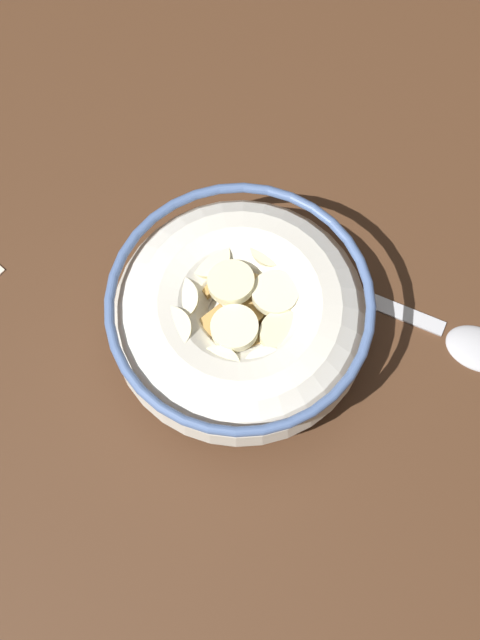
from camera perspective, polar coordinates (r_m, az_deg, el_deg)
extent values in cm
cube|color=#472B19|center=(56.22, 0.00, -1.43)|extent=(138.34, 138.34, 2.00)
cylinder|color=silver|center=(54.99, 0.00, -0.99)|extent=(8.56, 8.56, 0.60)
torus|color=silver|center=(52.43, 0.00, 0.01)|extent=(15.56, 15.56, 6.05)
torus|color=#4C6699|center=(49.89, 0.00, 1.11)|extent=(15.69, 15.69, 0.60)
cylinder|color=white|center=(51.83, 0.00, 0.26)|extent=(11.93, 11.93, 0.40)
cube|color=#AD7F42|center=(50.88, -4.54, -0.54)|extent=(2.68, 2.73, 1.17)
cube|color=tan|center=(52.60, -0.12, 4.57)|extent=(2.70, 2.68, 1.00)
cube|color=#B78947|center=(51.26, 0.90, 0.85)|extent=(2.71, 2.74, 1.06)
cube|color=#B78947|center=(50.78, -1.48, -0.54)|extent=(2.55, 2.59, 1.04)
cube|color=#B78947|center=(51.93, -2.16, 2.82)|extent=(2.69, 2.66, 1.02)
cube|color=tan|center=(49.87, -0.62, -4.24)|extent=(2.21, 2.21, 0.91)
cube|color=#B78947|center=(51.56, 2.60, 1.89)|extent=(2.18, 2.19, 0.92)
cube|color=#B78947|center=(50.53, 2.39, -1.21)|extent=(2.72, 2.71, 0.94)
cube|color=#AD7F42|center=(52.57, 4.33, 3.50)|extent=(2.22, 2.12, 1.17)
cube|color=tan|center=(51.93, 0.25, 2.77)|extent=(2.41, 2.44, 1.00)
cube|color=#B78947|center=(52.94, -2.15, 4.97)|extent=(2.10, 2.04, 1.04)
cube|color=tan|center=(51.19, 4.56, 0.27)|extent=(2.60, 2.56, 1.02)
cube|color=#B78947|center=(50.34, -2.91, -2.08)|extent=(2.13, 2.07, 1.04)
cube|color=#AD7F42|center=(50.22, 0.15, -2.21)|extent=(2.59, 2.57, 0.95)
cube|color=tan|center=(52.77, 2.12, 4.61)|extent=(2.78, 2.77, 0.95)
cylinder|color=#F9EFC6|center=(50.55, -4.32, 1.39)|extent=(3.76, 3.78, 1.03)
cylinder|color=#F4EABC|center=(50.68, 2.17, 2.13)|extent=(3.87, 3.89, 0.80)
cylinder|color=beige|center=(49.78, 2.86, -0.93)|extent=(2.82, 2.81, 0.92)
cylinder|color=beige|center=(51.47, -2.17, 4.18)|extent=(3.78, 3.76, 0.85)
cylinder|color=beige|center=(50.55, -0.31, 2.58)|extent=(3.55, 3.58, 1.16)
cylinder|color=beige|center=(51.76, 2.11, 4.86)|extent=(3.91, 3.92, 0.96)
cylinder|color=#F4EABC|center=(49.53, -0.36, -0.52)|extent=(3.78, 3.81, 1.01)
cylinder|color=#F4EABC|center=(49.55, -4.57, -1.14)|extent=(2.82, 2.78, 0.86)
cylinder|color=beige|center=(49.04, -1.50, -3.33)|extent=(3.24, 3.19, 0.97)
cylinder|color=#F9EFC6|center=(48.97, 1.76, -3.41)|extent=(3.13, 3.13, 0.96)
ellipsoid|color=#B7B7BC|center=(56.68, 15.48, -1.72)|extent=(5.13, 5.12, 0.80)
cube|color=#B7B7BC|center=(56.49, 7.80, 1.33)|extent=(9.25, 9.15, 0.36)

